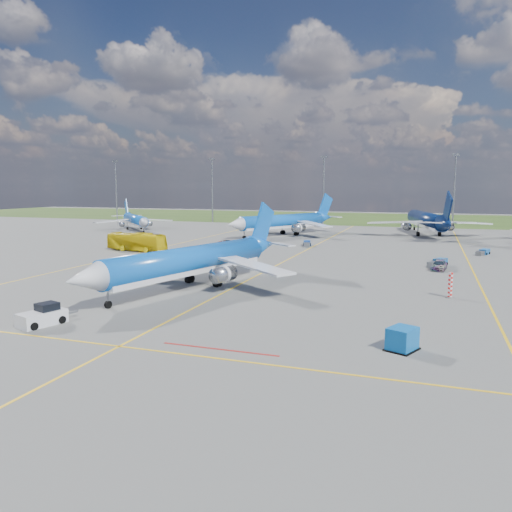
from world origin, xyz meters
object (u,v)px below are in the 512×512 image
(bg_jet_nnw, at_px, (282,235))
(service_car_b, at_px, (229,244))
(warning_post, at_px, (450,285))
(service_car_c, at_px, (439,265))
(baggage_tug_w, at_px, (438,263))
(service_car_a, at_px, (156,254))
(baggage_tug_e, at_px, (483,252))
(apron_bus, at_px, (137,242))
(bg_jet_n, at_px, (426,235))
(bg_jet_nw, at_px, (136,230))
(uld_container, at_px, (402,339))
(baggage_tug_c, at_px, (307,244))
(pushback_tug, at_px, (43,316))
(main_airliner, at_px, (190,288))

(bg_jet_nnw, xyz_separation_m, service_car_b, (-3.74, -27.98, 0.73))
(warning_post, relative_size, service_car_c, 0.60)
(warning_post, relative_size, baggage_tug_w, 0.57)
(warning_post, bearing_deg, service_car_b, 139.64)
(service_car_a, bearing_deg, service_car_c, -30.77)
(service_car_c, xyz_separation_m, baggage_tug_e, (8.09, 20.94, -0.25))
(apron_bus, height_order, service_car_c, apron_bus)
(bg_jet_n, relative_size, service_car_a, 11.99)
(service_car_b, bearing_deg, bg_jet_nw, 81.03)
(baggage_tug_w, height_order, baggage_tug_e, baggage_tug_w)
(uld_container, bearing_deg, baggage_tug_c, 133.55)
(bg_jet_nw, relative_size, apron_bus, 2.50)
(service_car_a, xyz_separation_m, service_car_b, (6.37, 19.08, 0.11))
(bg_jet_nw, bearing_deg, baggage_tug_c, -64.91)
(apron_bus, bearing_deg, baggage_tug_e, -66.92)
(service_car_a, height_order, service_car_b, service_car_b)
(uld_container, bearing_deg, pushback_tug, -149.99)
(apron_bus, bearing_deg, warning_post, -104.23)
(service_car_b, distance_m, baggage_tug_w, 43.51)
(main_airliner, xyz_separation_m, baggage_tug_e, (38.32, 46.15, 0.47))
(bg_jet_nw, bearing_deg, service_car_a, -97.66)
(main_airliner, xyz_separation_m, pushback_tug, (-5.39, -19.79, 0.81))
(baggage_tug_e, bearing_deg, service_car_b, -150.26)
(uld_container, relative_size, baggage_tug_e, 0.50)
(main_airliner, bearing_deg, warning_post, 24.45)
(apron_bus, bearing_deg, bg_jet_n, -36.82)
(service_car_c, distance_m, baggage_tug_e, 22.45)
(bg_jet_nw, distance_m, baggage_tug_c, 61.04)
(bg_jet_nnw, height_order, pushback_tug, bg_jet_nnw)
(bg_jet_nnw, xyz_separation_m, baggage_tug_w, (37.97, -40.37, 0.54))
(uld_container, height_order, service_car_a, uld_container)
(bg_jet_n, xyz_separation_m, pushback_tug, (-33.18, -102.77, 0.81))
(pushback_tug, bearing_deg, baggage_tug_c, 99.74)
(warning_post, height_order, service_car_a, warning_post)
(bg_jet_n, xyz_separation_m, service_car_a, (-45.79, -60.66, 0.62))
(warning_post, distance_m, bg_jet_nnw, 75.25)
(service_car_a, xyz_separation_m, baggage_tug_w, (48.08, 6.68, -0.08))
(bg_jet_nw, bearing_deg, apron_bus, -100.90)
(bg_jet_nw, height_order, service_car_b, bg_jet_nw)
(service_car_c, xyz_separation_m, baggage_tug_c, (-26.60, 23.47, -0.21))
(warning_post, xyz_separation_m, bg_jet_nnw, (-39.02, 64.33, -1.50))
(service_car_b, xyz_separation_m, baggage_tug_c, (15.26, 7.29, -0.21))
(uld_container, bearing_deg, bg_jet_nnw, 135.95)
(bg_jet_nnw, bearing_deg, pushback_tug, -60.23)
(warning_post, xyz_separation_m, apron_bus, (-57.78, 24.41, 0.33))
(warning_post, height_order, main_airliner, main_airliner)
(baggage_tug_e, bearing_deg, bg_jet_nnw, 177.62)
(apron_bus, bearing_deg, pushback_tug, -147.97)
(bg_jet_nnw, distance_m, bg_jet_n, 38.19)
(bg_jet_nnw, bearing_deg, baggage_tug_w, -18.60)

